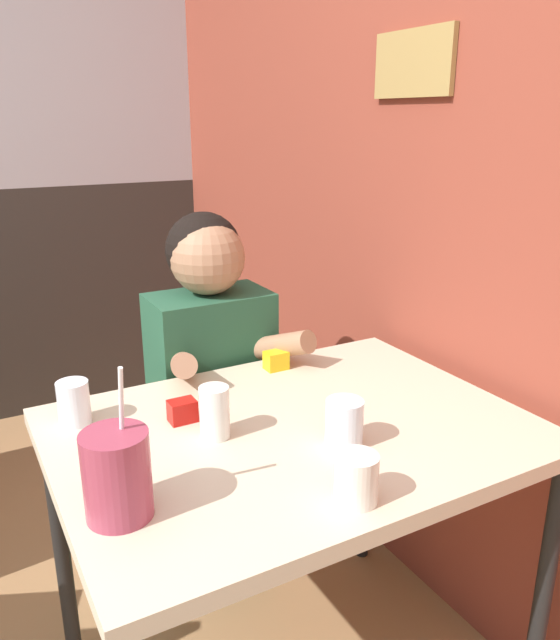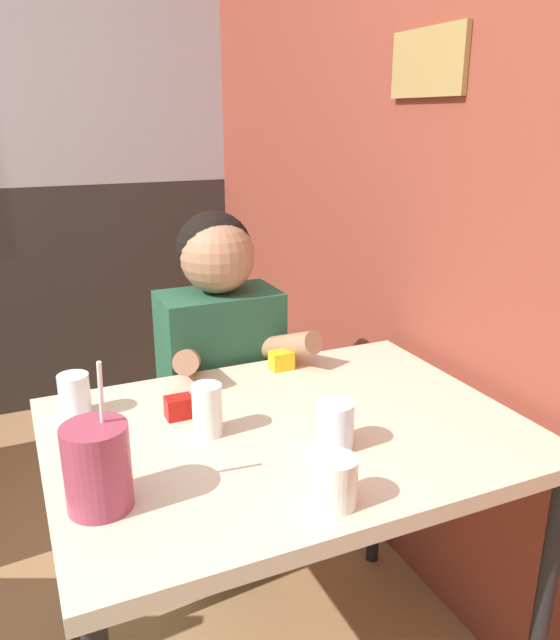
# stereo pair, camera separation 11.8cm
# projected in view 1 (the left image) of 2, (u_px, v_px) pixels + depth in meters

# --- Properties ---
(brick_wall_right) EXTENTS (0.08, 4.38, 2.70)m
(brick_wall_right) POSITION_uv_depth(u_px,v_px,m) (326.00, 134.00, 2.13)
(brick_wall_right) COLOR brown
(brick_wall_right) RESTS_ON ground_plane
(main_table) EXTENTS (1.02, 0.76, 0.76)m
(main_table) POSITION_uv_depth(u_px,v_px,m) (293.00, 455.00, 1.40)
(main_table) COLOR beige
(main_table) RESTS_ON ground_plane
(person_seated) EXTENTS (0.42, 0.41, 1.16)m
(person_seated) POSITION_uv_depth(u_px,v_px,m) (213.00, 396.00, 1.85)
(person_seated) COLOR #235138
(person_seated) RESTS_ON ground_plane
(cocktail_pitcher) EXTENTS (0.11, 0.11, 0.28)m
(cocktail_pitcher) POSITION_uv_depth(u_px,v_px,m) (117.00, 475.00, 1.04)
(cocktail_pitcher) COLOR #99384C
(cocktail_pitcher) RESTS_ON main_table
(glass_near_pitcher) EXTENTS (0.07, 0.07, 0.10)m
(glass_near_pitcher) POSITION_uv_depth(u_px,v_px,m) (74.00, 403.00, 1.37)
(glass_near_pitcher) COLOR silver
(glass_near_pitcher) RESTS_ON main_table
(glass_center) EXTENTS (0.06, 0.06, 0.11)m
(glass_center) POSITION_uv_depth(u_px,v_px,m) (215.00, 412.00, 1.31)
(glass_center) COLOR silver
(glass_center) RESTS_ON main_table
(glass_far_side) EXTENTS (0.08, 0.08, 0.09)m
(glass_far_side) POSITION_uv_depth(u_px,v_px,m) (356.00, 478.00, 1.09)
(glass_far_side) COLOR silver
(glass_far_side) RESTS_ON main_table
(glass_by_brick) EXTENTS (0.08, 0.08, 0.10)m
(glass_by_brick) POSITION_uv_depth(u_px,v_px,m) (344.00, 423.00, 1.28)
(glass_by_brick) COLOR silver
(glass_by_brick) RESTS_ON main_table
(condiment_ketchup) EXTENTS (0.06, 0.04, 0.05)m
(condiment_ketchup) POSITION_uv_depth(u_px,v_px,m) (182.00, 411.00, 1.39)
(condiment_ketchup) COLOR #B7140F
(condiment_ketchup) RESTS_ON main_table
(condiment_mustard) EXTENTS (0.06, 0.04, 0.05)m
(condiment_mustard) POSITION_uv_depth(u_px,v_px,m) (276.00, 360.00, 1.68)
(condiment_mustard) COLOR yellow
(condiment_mustard) RESTS_ON main_table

